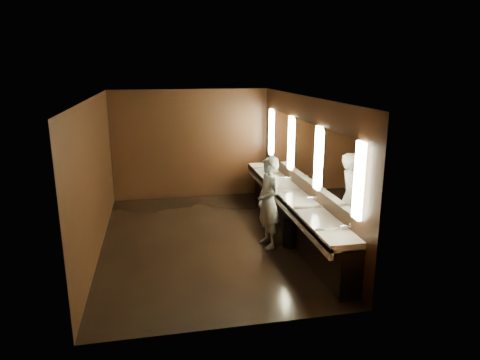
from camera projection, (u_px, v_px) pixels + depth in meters
floor at (206, 240)px, 8.52m from camera, size 6.00×6.00×0.00m
ceiling at (203, 97)px, 7.79m from camera, size 4.00×6.00×0.02m
wall_back at (191, 144)px, 11.00m from camera, size 4.00×0.02×2.80m
wall_front at (232, 229)px, 5.31m from camera, size 4.00×0.02×2.80m
wall_left at (95, 177)px, 7.78m from camera, size 0.02×6.00×2.80m
wall_right at (304, 167)px, 8.53m from camera, size 0.02×6.00×2.80m
sink_counter at (293, 211)px, 8.73m from camera, size 0.55×5.40×1.01m
mirror_band at (304, 150)px, 8.44m from camera, size 0.06×5.03×1.15m
person at (269, 202)px, 8.03m from camera, size 0.53×0.70×1.75m
trash_bin at (291, 233)px, 8.19m from camera, size 0.36×0.36×0.52m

